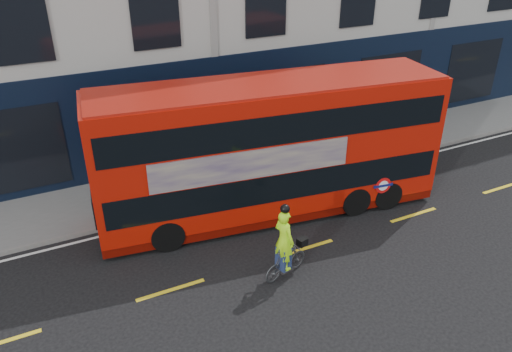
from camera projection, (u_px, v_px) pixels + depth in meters
ground at (335, 279)px, 13.08m from camera, size 120.00×120.00×0.00m
pavement at (234, 173)px, 18.18m from camera, size 60.00×3.00×0.12m
kerb at (252, 192)px, 17.00m from camera, size 60.00×0.12×0.13m
road_edge_line at (256, 197)px, 16.79m from camera, size 58.00×0.10×0.01m
lane_dashes at (305, 248)px, 14.26m from camera, size 58.00×0.12×0.01m
bus at (271, 148)px, 15.07m from camera, size 10.76×3.76×4.25m
cyclist at (285, 251)px, 12.85m from camera, size 1.47×0.76×2.22m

